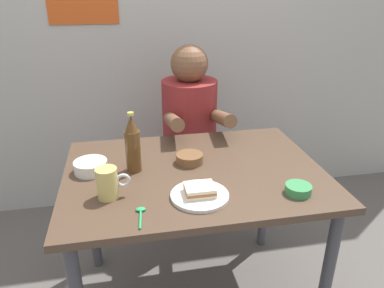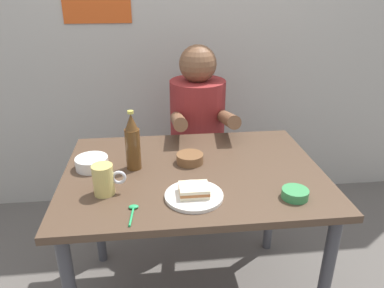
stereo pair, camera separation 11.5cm
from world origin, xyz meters
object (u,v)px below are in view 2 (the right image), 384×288
at_px(plate_orange, 194,196).
at_px(dining_table, 193,189).
at_px(condiment_bowl_brown, 190,158).
at_px(sandwich, 194,190).
at_px(beer_mug, 104,180).
at_px(person_seated, 198,115).
at_px(stool, 197,177).
at_px(beer_bottle, 133,143).

bearing_deg(plate_orange, dining_table, 84.20).
relative_size(plate_orange, condiment_bowl_brown, 1.83).
relative_size(sandwich, beer_mug, 0.87).
height_order(person_seated, plate_orange, person_seated).
distance_m(beer_mug, condiment_bowl_brown, 0.41).
bearing_deg(stool, person_seated, -90.00).
distance_m(plate_orange, sandwich, 0.02).
xyz_separation_m(sandwich, beer_bottle, (-0.23, 0.26, 0.09)).
height_order(sandwich, condiment_bowl_brown, sandwich).
xyz_separation_m(dining_table, condiment_bowl_brown, (-0.01, 0.07, 0.12)).
distance_m(stool, beer_bottle, 0.85).
height_order(plate_orange, beer_bottle, beer_bottle).
relative_size(dining_table, sandwich, 10.00).
bearing_deg(dining_table, beer_bottle, 169.65).
bearing_deg(beer_bottle, sandwich, -48.82).
relative_size(dining_table, stool, 2.44).
height_order(stool, plate_orange, plate_orange).
bearing_deg(sandwich, stool, 82.03).
bearing_deg(condiment_bowl_brown, sandwich, -92.96).
distance_m(dining_table, condiment_bowl_brown, 0.14).
height_order(stool, sandwich, sandwich).
bearing_deg(person_seated, condiment_bowl_brown, -100.71).
height_order(beer_bottle, condiment_bowl_brown, beer_bottle).
distance_m(person_seated, plate_orange, 0.84).
bearing_deg(stool, condiment_bowl_brown, -100.50).
bearing_deg(person_seated, stool, 90.00).
distance_m(plate_orange, beer_mug, 0.34).
height_order(stool, beer_bottle, beer_bottle).
distance_m(person_seated, condiment_bowl_brown, 0.56).
xyz_separation_m(sandwich, condiment_bowl_brown, (0.01, 0.29, -0.01)).
xyz_separation_m(person_seated, plate_orange, (-0.12, -0.84, -0.02)).
bearing_deg(beer_mug, stool, 59.99).
bearing_deg(beer_mug, condiment_bowl_brown, 32.55).
relative_size(person_seated, beer_bottle, 2.75).
bearing_deg(dining_table, stool, 81.29).
distance_m(plate_orange, beer_bottle, 0.37).
xyz_separation_m(dining_table, plate_orange, (-0.02, -0.22, 0.10)).
bearing_deg(sandwich, person_seated, 81.93).
height_order(person_seated, condiment_bowl_brown, person_seated).
bearing_deg(condiment_bowl_brown, person_seated, 79.29).
height_order(beer_mug, condiment_bowl_brown, beer_mug).
distance_m(stool, condiment_bowl_brown, 0.70).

